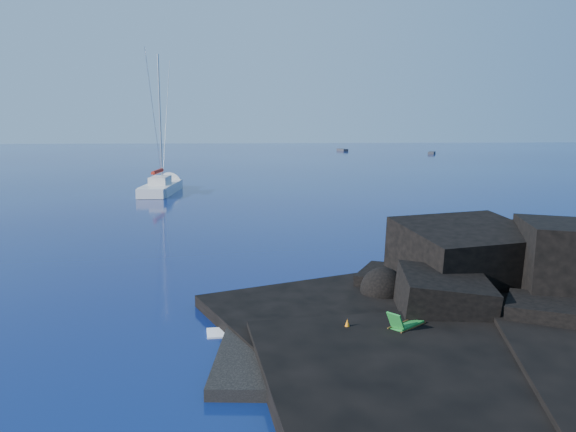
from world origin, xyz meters
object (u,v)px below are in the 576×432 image
Objects in this scene: sunbather at (350,329)px; distant_boat_b at (432,154)px; sailboat at (162,193)px; marker_cone at (347,327)px; distant_boat_a at (342,151)px; deck_chair at (407,320)px.

sunbather is 123.04m from distant_boat_b.
sailboat reaches higher than marker_cone.
marker_cone is (11.63, -41.83, 0.61)m from sailboat.
marker_cone is at bearing 177.37° from sunbather.
distant_boat_a is at bearing 73.00° from sailboat.
distant_boat_a is at bearing 79.88° from marker_cone.
marker_cone reaches higher than distant_boat_a.
marker_cone is at bearing -70.24° from sailboat.
sunbather is at bearing -114.87° from distant_boat_a.
deck_chair is 122.58m from distant_boat_b.
sailboat reaches higher than distant_boat_a.
distant_boat_b is (42.31, 115.54, -0.51)m from sunbather.
distant_boat_b is at bearing 46.14° from sunbather.
distant_boat_a is at bearing 56.17° from sunbather.
deck_chair is 0.31× the size of distant_boat_a.
marker_cone is (-0.08, -0.03, 0.10)m from sunbather.
distant_boat_b is at bearing -57.61° from distant_boat_a.
marker_cone is at bearing 137.61° from deck_chair.
sailboat is 3.16× the size of distant_boat_a.
sunbather reaches higher than distant_boat_a.
sunbather is 134.94m from distant_boat_a.
distant_boat_a is at bearing 161.80° from distant_boat_b.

